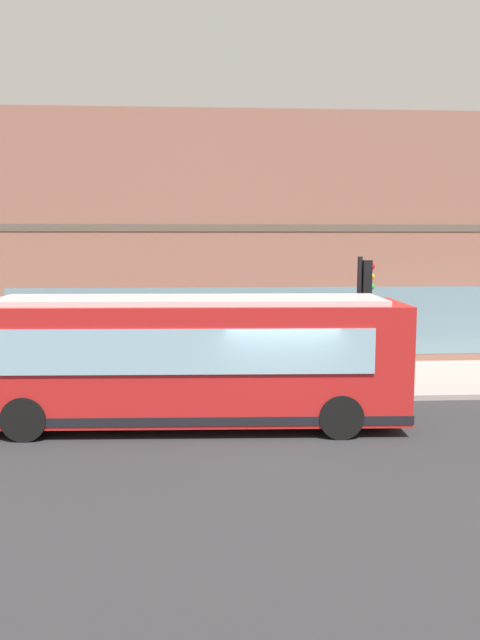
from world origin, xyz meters
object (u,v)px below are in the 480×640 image
(city_bus_nearside, at_px, (190,361))
(pedestrian_walking_along_curb, at_px, (311,341))
(traffic_light_near_corner, at_px, (364,298))
(pedestrian_near_building_entrance, at_px, (346,339))
(fire_hydrant, at_px, (383,376))

(city_bus_nearside, bearing_deg, pedestrian_walking_along_curb, -33.50)
(traffic_light_near_corner, bearing_deg, pedestrian_walking_along_curb, 12.02)
(city_bus_nearside, distance_m, traffic_light_near_corner, 5.43)
(pedestrian_walking_along_curb, bearing_deg, pedestrian_near_building_entrance, -79.11)
(city_bus_nearside, bearing_deg, pedestrian_near_building_entrance, -39.85)
(traffic_light_near_corner, relative_size, fire_hydrant, 5.15)
(city_bus_nearside, bearing_deg, fire_hydrant, -63.71)
(fire_hydrant, relative_size, pedestrian_near_building_entrance, 0.46)
(traffic_light_near_corner, relative_size, pedestrian_near_building_entrance, 2.38)
(pedestrian_near_building_entrance, relative_size, pedestrian_walking_along_curb, 1.03)
(fire_hydrant, bearing_deg, pedestrian_near_building_entrance, 4.65)
(pedestrian_near_building_entrance, xyz_separation_m, pedestrian_walking_along_curb, (-0.24, 1.23, -0.03))
(city_bus_nearside, distance_m, pedestrian_near_building_entrance, 8.14)
(city_bus_nearside, bearing_deg, traffic_light_near_corner, -64.20)
(pedestrian_near_building_entrance, bearing_deg, city_bus_nearside, 140.15)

